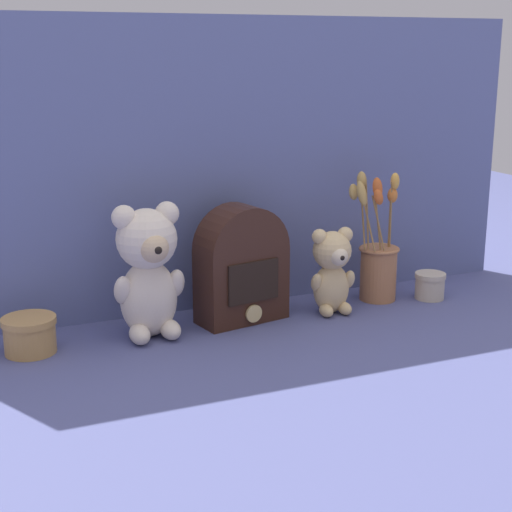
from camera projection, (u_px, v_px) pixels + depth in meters
ground_plane at (259, 324)px, 1.78m from camera, size 4.00×4.00×0.00m
backdrop_wall at (231, 165)px, 1.84m from camera, size 1.51×0.02×0.68m
teddy_bear_large at (148, 269)px, 1.67m from camera, size 0.16×0.15×0.29m
teddy_bear_medium at (332, 269)px, 1.83m from camera, size 0.11×0.10×0.21m
flower_vase at (378, 261)px, 1.93m from camera, size 0.13×0.11×0.33m
vintage_radio at (242, 266)px, 1.78m from camera, size 0.22×0.13×0.27m
decorative_tin_tall at (30, 335)px, 1.61m from camera, size 0.11×0.11×0.08m
decorative_tin_short at (430, 286)px, 1.96m from camera, size 0.08×0.08×0.07m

